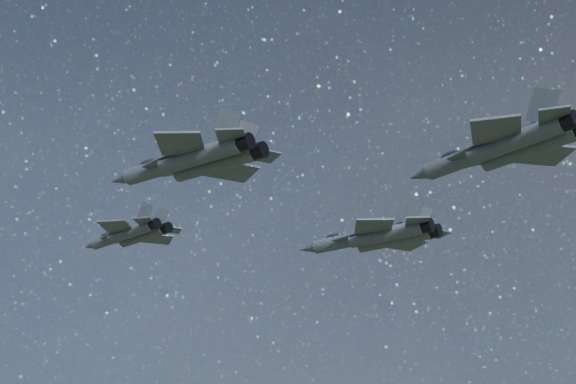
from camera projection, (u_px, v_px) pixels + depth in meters
The scene contains 4 objects.
jet_lead at pixel (131, 234), 97.34m from camera, with size 15.97×11.09×4.01m.
jet_left at pixel (379, 236), 96.35m from camera, with size 19.57×13.92×4.98m.
jet_right at pixel (195, 160), 71.53m from camera, with size 17.90×12.75×4.56m.
jet_slot at pixel (507, 146), 72.18m from camera, with size 19.48×13.22×4.90m.
Camera 1 is at (41.98, -71.05, 117.03)m, focal length 50.00 mm.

